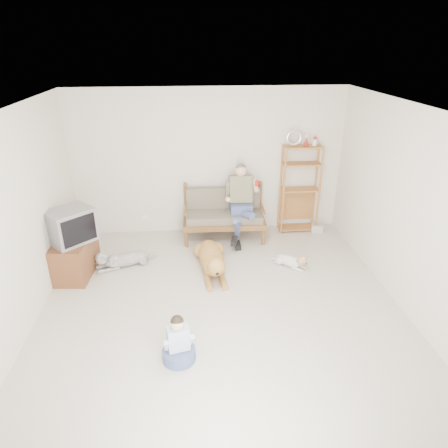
{
  "coord_description": "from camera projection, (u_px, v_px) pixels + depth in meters",
  "views": [
    {
      "loc": [
        -0.4,
        -4.42,
        3.41
      ],
      "look_at": [
        0.11,
        1.0,
        0.9
      ],
      "focal_mm": 32.0,
      "sensor_mm": 36.0,
      "label": 1
    }
  ],
  "objects": [
    {
      "name": "wall_left",
      "position": [
        10.0,
        234.0,
        4.68
      ],
      "size": [
        0.0,
        5.5,
        5.5
      ],
      "primitive_type": "plane",
      "rotation": [
        1.57,
        0.0,
        1.57
      ],
      "color": "beige",
      "rests_on": "ground"
    },
    {
      "name": "book_stack",
      "position": [
        317.0,
        228.0,
        7.8
      ],
      "size": [
        0.25,
        0.2,
        0.14
      ],
      "primitive_type": "cube",
      "rotation": [
        0.0,
        0.0,
        -0.23
      ],
      "color": "silver",
      "rests_on": "ground"
    },
    {
      "name": "golden_retriever",
      "position": [
        212.0,
        260.0,
        6.42
      ],
      "size": [
        0.46,
        1.58,
        0.48
      ],
      "rotation": [
        0.0,
        0.0,
        0.06
      ],
      "color": "#A27538",
      "rests_on": "ground"
    },
    {
      "name": "shaggy_dog",
      "position": [
        122.0,
        259.0,
        6.56
      ],
      "size": [
        1.03,
        0.51,
        0.32
      ],
      "rotation": [
        0.0,
        0.0,
        -1.2
      ],
      "color": "white",
      "rests_on": "ground"
    },
    {
      "name": "crt_tv",
      "position": [
        71.0,
        226.0,
        6.03
      ],
      "size": [
        0.8,
        0.79,
        0.52
      ],
      "rotation": [
        0.0,
        0.0,
        -0.81
      ],
      "color": "slate",
      "rests_on": "tv_stand"
    },
    {
      "name": "floor",
      "position": [
        223.0,
        314.0,
        5.46
      ],
      "size": [
        5.5,
        5.5,
        0.0
      ],
      "primitive_type": "plane",
      "color": "beige",
      "rests_on": "ground"
    },
    {
      "name": "terrier",
      "position": [
        293.0,
        261.0,
        6.56
      ],
      "size": [
        0.54,
        0.51,
        0.25
      ],
      "rotation": [
        0.0,
        0.0,
        0.81
      ],
      "color": "silver",
      "rests_on": "ground"
    },
    {
      "name": "etagere",
      "position": [
        300.0,
        188.0,
        7.54
      ],
      "size": [
        0.74,
        0.33,
        1.97
      ],
      "color": "#AF7237",
      "rests_on": "ground"
    },
    {
      "name": "child",
      "position": [
        178.0,
        344.0,
        4.61
      ],
      "size": [
        0.39,
        0.39,
        0.62
      ],
      "rotation": [
        0.0,
        0.0,
        0.24
      ],
      "color": "#45527F",
      "rests_on": "ground"
    },
    {
      "name": "wall_front",
      "position": [
        263.0,
        416.0,
        2.4
      ],
      "size": [
        5.0,
        0.0,
        5.0
      ],
      "primitive_type": "plane",
      "rotation": [
        -1.57,
        0.0,
        0.0
      ],
      "color": "beige",
      "rests_on": "ground"
    },
    {
      "name": "wall_back",
      "position": [
        209.0,
        163.0,
        7.38
      ],
      "size": [
        5.0,
        0.0,
        5.0
      ],
      "primitive_type": "plane",
      "rotation": [
        1.57,
        0.0,
        0.0
      ],
      "color": "beige",
      "rests_on": "ground"
    },
    {
      "name": "loveseat",
      "position": [
        224.0,
        213.0,
        7.42
      ],
      "size": [
        1.52,
        0.75,
        0.95
      ],
      "rotation": [
        0.0,
        0.0,
        -0.03
      ],
      "color": "brown",
      "rests_on": "ground"
    },
    {
      "name": "man",
      "position": [
        240.0,
        208.0,
        7.18
      ],
      "size": [
        0.54,
        0.78,
        1.26
      ],
      "color": "#45527F",
      "rests_on": "loveseat"
    },
    {
      "name": "wall_outlet",
      "position": [
        145.0,
        217.0,
        7.7
      ],
      "size": [
        0.12,
        0.02,
        0.08
      ],
      "primitive_type": "cube",
      "color": "white",
      "rests_on": "ground"
    },
    {
      "name": "wall_right",
      "position": [
        417.0,
        217.0,
        5.1
      ],
      "size": [
        0.0,
        5.5,
        5.5
      ],
      "primitive_type": "plane",
      "rotation": [
        1.57,
        0.0,
        -1.57
      ],
      "color": "beige",
      "rests_on": "ground"
    },
    {
      "name": "tv_stand",
      "position": [
        75.0,
        257.0,
        6.29
      ],
      "size": [
        0.58,
        0.94,
        0.6
      ],
      "rotation": [
        0.0,
        0.0,
        -0.09
      ],
      "color": "brown",
      "rests_on": "ground"
    },
    {
      "name": "ceiling",
      "position": [
        222.0,
        112.0,
        4.32
      ],
      "size": [
        5.5,
        5.5,
        0.0
      ],
      "primitive_type": "plane",
      "rotation": [
        3.14,
        0.0,
        0.0
      ],
      "color": "white",
      "rests_on": "ground"
    }
  ]
}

